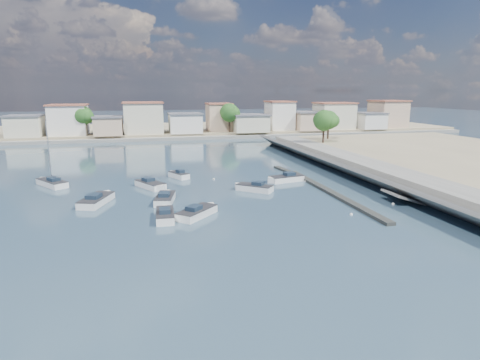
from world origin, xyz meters
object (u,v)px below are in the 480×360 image
Objects in this scene: motorboat_b at (165,198)px; motorboat_d at (285,179)px; motorboat_e at (98,200)px; motorboat_g at (151,185)px; motorboat_h at (198,212)px; motorboat_a at (165,215)px; sailboat at (51,183)px; motorboat_c at (253,188)px; motorboat_f at (178,175)px.

motorboat_d is (17.16, 6.67, -0.00)m from motorboat_b.
motorboat_e is 8.66m from motorboat_g.
motorboat_d is 19.29m from motorboat_h.
sailboat is (-14.19, 18.33, 0.04)m from motorboat_a.
motorboat_d is 0.62× the size of sailboat.
motorboat_c and motorboat_d have the same top height.
motorboat_b is 11.58m from motorboat_c.
motorboat_f is at bearing 80.98° from motorboat_a.
motorboat_b is 7.72m from motorboat_e.
motorboat_d is 32.20m from sailboat.
motorboat_h is at bearing 2.47° from motorboat_a.
motorboat_c is at bearing -50.10° from motorboat_f.
motorboat_b is at bearing 114.93° from motorboat_h.
motorboat_g is at bearing 43.96° from motorboat_e.
sailboat is (-25.93, 9.28, 0.04)m from motorboat_c.
motorboat_e is 1.14× the size of motorboat_g.
motorboat_b is 18.41m from motorboat_d.
motorboat_g is at bearing 94.03° from motorboat_a.
motorboat_a is 0.56× the size of sailboat.
motorboat_b is at bearing -101.63° from motorboat_f.
motorboat_e is at bearing -175.95° from motorboat_c.
motorboat_a is at bearing -142.36° from motorboat_c.
motorboat_c is 0.76× the size of motorboat_e.
motorboat_b is 1.09× the size of motorboat_h.
motorboat_d is at bearing 42.61° from motorboat_h.
motorboat_f is at bearing 48.68° from motorboat_e.
motorboat_c is at bearing -144.68° from motorboat_d.
motorboat_b is 1.14× the size of motorboat_c.
motorboat_a and motorboat_e have the same top height.
motorboat_b is 0.59× the size of sailboat.
motorboat_f is 19.26m from motorboat_h.
motorboat_c is 0.95× the size of motorboat_h.
sailboat reaches higher than motorboat_b.
motorboat_b is 13.14m from motorboat_f.
motorboat_g is (-4.05, -5.68, 0.00)m from motorboat_f.
motorboat_d is at bearing 12.49° from motorboat_e.
motorboat_b is at bearing -78.98° from motorboat_g.
motorboat_d and motorboat_f have the same top height.
motorboat_d and motorboat_e have the same top height.
motorboat_g and motorboat_h have the same top height.
sailboat is (-13.23, 4.61, 0.04)m from motorboat_g.
motorboat_g is at bearing -125.46° from motorboat_f.
motorboat_c is 7.18m from motorboat_d.
motorboat_d and motorboat_h have the same top height.
motorboat_f and motorboat_h have the same top height.
sailboat is (-31.79, 5.13, 0.04)m from motorboat_d.
motorboat_b and motorboat_h have the same top height.
motorboat_a and motorboat_h have the same top height.
motorboat_h is 0.54× the size of sailboat.
motorboat_g is 14.26m from motorboat_h.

